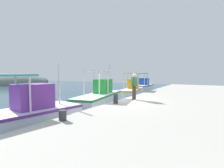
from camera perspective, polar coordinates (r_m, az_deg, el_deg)
quay_pier at (r=9.86m, az=29.34°, el=-9.29°), size 36.00×10.00×0.80m
distant_hill_second at (r=51.56m, az=-29.56°, el=0.40°), size 18.79×10.34×4.46m
distant_hill_third at (r=45.90m, az=-30.95°, el=0.00°), size 17.21×13.71×4.93m
fishing_boat_second at (r=8.72m, az=-28.70°, el=-9.08°), size 6.08×2.80×3.14m
fishing_boat_third at (r=12.85m, az=-4.10°, el=-4.45°), size 6.27×2.82×3.39m
fishing_boat_fourth at (r=18.25m, az=6.78°, el=-2.24°), size 5.04×2.39×3.38m
fishing_boat_fifth at (r=24.43m, az=10.25°, el=-0.81°), size 4.77×2.05×2.81m
fisherman_standing at (r=11.12m, az=7.48°, el=-0.33°), size 0.62×0.27×1.73m
mooring_bollard_nearest at (r=6.53m, az=-16.35°, el=-10.14°), size 0.28×0.28×0.38m
mooring_bollard_second at (r=9.69m, az=1.26°, el=-5.02°), size 0.27×0.27×0.54m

